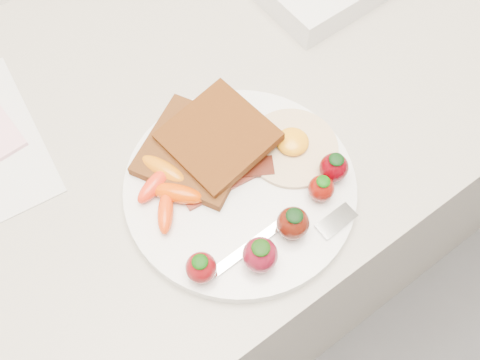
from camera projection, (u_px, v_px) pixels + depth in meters
counter at (193, 241)px, 1.08m from camera, size 2.00×0.60×0.90m
plate at (240, 188)px, 0.62m from camera, size 0.27×0.27×0.02m
toast_lower at (196, 150)px, 0.63m from camera, size 0.16×0.16×0.01m
toast_upper at (218, 137)px, 0.62m from camera, size 0.12×0.12×0.03m
fried_egg at (292, 146)px, 0.63m from camera, size 0.14×0.14×0.02m
bacon_strips at (225, 172)px, 0.62m from camera, size 0.12×0.07×0.01m
baby_carrots at (166, 188)px, 0.60m from camera, size 0.07×0.11×0.02m
strawberries at (281, 223)px, 0.57m from camera, size 0.22×0.07×0.05m
fork at (292, 233)px, 0.58m from camera, size 0.17×0.05×0.00m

